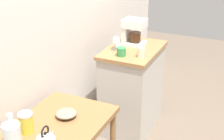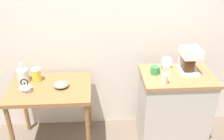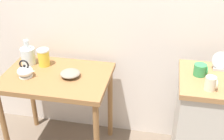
{
  "view_description": "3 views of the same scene",
  "coord_description": "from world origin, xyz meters",
  "px_view_note": "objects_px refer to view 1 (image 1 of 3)",
  "views": [
    {
      "loc": [
        -2.18,
        -1.13,
        2.04
      ],
      "look_at": [
        0.07,
        -0.09,
        0.93
      ],
      "focal_mm": 53.94,
      "sensor_mm": 36.0,
      "label": 1
    },
    {
      "loc": [
        -0.08,
        -2.13,
        2.1
      ],
      "look_at": [
        0.05,
        0.0,
        0.95
      ],
      "focal_mm": 39.93,
      "sensor_mm": 36.0,
      "label": 2
    },
    {
      "loc": [
        0.23,
        -1.79,
        1.89
      ],
      "look_at": [
        -0.12,
        -0.03,
        0.88
      ],
      "focal_mm": 46.62,
      "sensor_mm": 36.0,
      "label": 3
    }
  ],
  "objects_px": {
    "canister_enamel": "(26,123)",
    "mug_small_cream": "(141,52)",
    "bowl_stoneware": "(66,114)",
    "mug_tall_green": "(121,52)",
    "table_clock": "(117,43)",
    "teakettle": "(46,139)",
    "glass_carafe_vase": "(12,133)",
    "coffee_maker": "(132,31)"
  },
  "relations": [
    {
      "from": "mug_tall_green",
      "to": "table_clock",
      "type": "bearing_deg",
      "value": 38.11
    },
    {
      "from": "canister_enamel",
      "to": "table_clock",
      "type": "bearing_deg",
      "value": -1.9
    },
    {
      "from": "teakettle",
      "to": "table_clock",
      "type": "distance_m",
      "value": 1.43
    },
    {
      "from": "teakettle",
      "to": "mug_small_cream",
      "type": "distance_m",
      "value": 1.34
    },
    {
      "from": "teakettle",
      "to": "canister_enamel",
      "type": "height_order",
      "value": "same"
    },
    {
      "from": "canister_enamel",
      "to": "coffee_maker",
      "type": "xyz_separation_m",
      "value": [
        1.55,
        -0.13,
        0.2
      ]
    },
    {
      "from": "mug_small_cream",
      "to": "coffee_maker",
      "type": "bearing_deg",
      "value": 35.44
    },
    {
      "from": "teakettle",
      "to": "mug_small_cream",
      "type": "relative_size",
      "value": 1.63
    },
    {
      "from": "canister_enamel",
      "to": "mug_tall_green",
      "type": "bearing_deg",
      "value": -7.32
    },
    {
      "from": "bowl_stoneware",
      "to": "mug_small_cream",
      "type": "height_order",
      "value": "mug_small_cream"
    },
    {
      "from": "coffee_maker",
      "to": "mug_tall_green",
      "type": "distance_m",
      "value": 0.35
    },
    {
      "from": "glass_carafe_vase",
      "to": "coffee_maker",
      "type": "height_order",
      "value": "coffee_maker"
    },
    {
      "from": "bowl_stoneware",
      "to": "teakettle",
      "type": "xyz_separation_m",
      "value": [
        -0.33,
        -0.06,
        0.02
      ]
    },
    {
      "from": "glass_carafe_vase",
      "to": "mug_tall_green",
      "type": "relative_size",
      "value": 2.26
    },
    {
      "from": "glass_carafe_vase",
      "to": "canister_enamel",
      "type": "xyz_separation_m",
      "value": [
        0.14,
        -0.0,
        -0.0
      ]
    },
    {
      "from": "canister_enamel",
      "to": "table_clock",
      "type": "distance_m",
      "value": 1.36
    },
    {
      "from": "bowl_stoneware",
      "to": "glass_carafe_vase",
      "type": "height_order",
      "value": "glass_carafe_vase"
    },
    {
      "from": "bowl_stoneware",
      "to": "teakettle",
      "type": "distance_m",
      "value": 0.34
    },
    {
      "from": "bowl_stoneware",
      "to": "mug_tall_green",
      "type": "relative_size",
      "value": 1.64
    },
    {
      "from": "mug_tall_green",
      "to": "canister_enamel",
      "type": "bearing_deg",
      "value": 172.68
    },
    {
      "from": "canister_enamel",
      "to": "mug_small_cream",
      "type": "bearing_deg",
      "value": -14.66
    },
    {
      "from": "bowl_stoneware",
      "to": "mug_small_cream",
      "type": "xyz_separation_m",
      "value": [
        0.99,
        -0.19,
        0.15
      ]
    },
    {
      "from": "teakettle",
      "to": "canister_enamel",
      "type": "relative_size",
      "value": 1.03
    },
    {
      "from": "teakettle",
      "to": "glass_carafe_vase",
      "type": "xyz_separation_m",
      "value": [
        -0.07,
        0.2,
        0.03
      ]
    },
    {
      "from": "teakettle",
      "to": "table_clock",
      "type": "height_order",
      "value": "table_clock"
    },
    {
      "from": "mug_small_cream",
      "to": "mug_tall_green",
      "type": "distance_m",
      "value": 0.18
    },
    {
      "from": "canister_enamel",
      "to": "mug_tall_green",
      "type": "xyz_separation_m",
      "value": [
        1.21,
        -0.16,
        0.1
      ]
    },
    {
      "from": "coffee_maker",
      "to": "mug_tall_green",
      "type": "bearing_deg",
      "value": -175.01
    },
    {
      "from": "glass_carafe_vase",
      "to": "canister_enamel",
      "type": "bearing_deg",
      "value": -1.06
    },
    {
      "from": "teakettle",
      "to": "glass_carafe_vase",
      "type": "relative_size",
      "value": 0.7
    },
    {
      "from": "bowl_stoneware",
      "to": "canister_enamel",
      "type": "distance_m",
      "value": 0.3
    },
    {
      "from": "bowl_stoneware",
      "to": "mug_tall_green",
      "type": "xyz_separation_m",
      "value": [
        0.94,
        -0.02,
        0.15
      ]
    },
    {
      "from": "bowl_stoneware",
      "to": "table_clock",
      "type": "distance_m",
      "value": 1.1
    },
    {
      "from": "mug_tall_green",
      "to": "glass_carafe_vase",
      "type": "bearing_deg",
      "value": 173.31
    },
    {
      "from": "teakettle",
      "to": "coffee_maker",
      "type": "relative_size",
      "value": 0.57
    },
    {
      "from": "bowl_stoneware",
      "to": "table_clock",
      "type": "relative_size",
      "value": 1.16
    },
    {
      "from": "teakettle",
      "to": "mug_tall_green",
      "type": "bearing_deg",
      "value": 2.03
    },
    {
      "from": "table_clock",
      "to": "teakettle",
      "type": "bearing_deg",
      "value": -173.73
    },
    {
      "from": "glass_carafe_vase",
      "to": "coffee_maker",
      "type": "xyz_separation_m",
      "value": [
        1.68,
        -0.13,
        0.2
      ]
    },
    {
      "from": "canister_enamel",
      "to": "mug_tall_green",
      "type": "relative_size",
      "value": 1.53
    },
    {
      "from": "glass_carafe_vase",
      "to": "coffee_maker",
      "type": "distance_m",
      "value": 1.7
    },
    {
      "from": "bowl_stoneware",
      "to": "canister_enamel",
      "type": "height_order",
      "value": "canister_enamel"
    }
  ]
}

